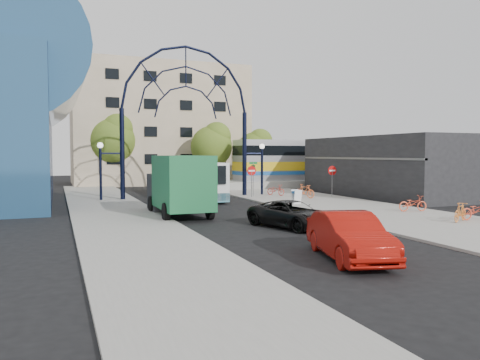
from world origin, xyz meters
name	(u,v)px	position (x,y,z in m)	size (l,w,h in m)	color
ground	(256,222)	(0.00, 0.00, 0.00)	(120.00, 120.00, 0.00)	black
sidewalk_east	(343,207)	(8.00, 4.00, 0.06)	(8.00, 56.00, 0.12)	gray
plaza_west	(115,213)	(-6.50, 6.00, 0.06)	(5.00, 50.00, 0.12)	gray
gateway_arch	(186,91)	(0.00, 14.00, 8.56)	(13.64, 0.44, 12.10)	black
stop_sign	(252,174)	(4.80, 12.00, 1.99)	(0.80, 0.07, 2.50)	slate
do_not_enter_sign	(332,174)	(11.00, 10.00, 1.98)	(0.76, 0.07, 2.48)	slate
street_name_sign	(253,172)	(5.20, 12.60, 2.13)	(0.70, 0.70, 2.80)	slate
sandwich_board	(297,195)	(5.60, 5.98, 0.74)	(0.55, 0.61, 0.99)	white
commercial_block_east	(383,166)	(16.00, 10.00, 2.50)	(6.00, 16.00, 5.00)	black
apartment_block	(158,126)	(2.00, 34.97, 7.00)	(20.00, 12.10, 14.00)	tan
train_platform	(342,182)	(20.00, 22.00, 0.40)	(32.00, 5.00, 0.80)	gray
train_car	(342,160)	(20.00, 22.00, 2.90)	(25.10, 3.05, 4.20)	#B7B7BC
tree_north_a	(213,144)	(6.12, 25.93, 4.61)	(4.48, 4.48, 7.00)	#382314
tree_north_b	(113,138)	(-3.88, 29.93, 5.27)	(5.12, 5.12, 8.00)	#382314
tree_north_c	(256,148)	(12.12, 27.93, 4.28)	(4.16, 4.16, 6.50)	#382314
city_bus	(193,179)	(0.45, 13.69, 1.53)	(2.54, 10.68, 2.93)	silver
green_truck	(179,186)	(-3.15, 3.98, 1.73)	(2.72, 6.90, 3.47)	black
black_suv	(292,214)	(0.87, -2.31, 0.65)	(2.16, 4.69, 1.30)	black
red_sedan	(349,236)	(-0.52, -9.06, 0.79)	(1.68, 4.82, 1.59)	#9C1009
bike_near_a	(276,190)	(7.30, 12.73, 0.57)	(0.60, 1.72, 0.90)	red
bike_near_b	(304,191)	(8.36, 9.80, 0.65)	(0.50, 1.77, 1.06)	orange
bike_far_a	(413,203)	(10.19, -0.09, 0.59)	(0.63, 1.80, 0.95)	#F15530
bike_far_b	(460,212)	(9.42, -4.36, 0.61)	(0.46, 1.63, 0.98)	orange
bike_far_c	(476,210)	(10.75, -4.16, 0.62)	(0.66, 1.89, 1.00)	#E74B2E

